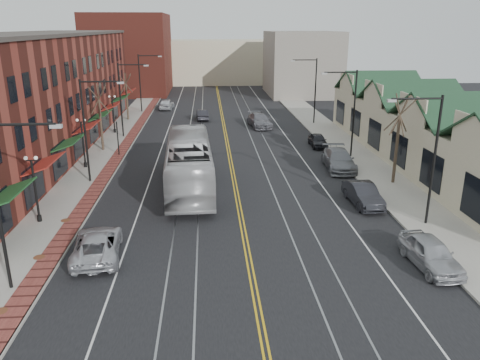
{
  "coord_description": "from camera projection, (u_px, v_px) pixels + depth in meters",
  "views": [
    {
      "loc": [
        -2.05,
        -20.14,
        11.93
      ],
      "look_at": [
        0.06,
        9.81,
        2.0
      ],
      "focal_mm": 35.0,
      "sensor_mm": 36.0,
      "label": 1
    }
  ],
  "objects": [
    {
      "name": "distant_car_far",
      "position": [
        167.0,
        104.0,
        69.94
      ],
      "size": [
        2.19,
        4.7,
        1.56
      ],
      "primitive_type": "imported",
      "rotation": [
        0.0,
        0.0,
        3.06
      ],
      "color": "silver",
      "rests_on": "ground"
    },
    {
      "name": "lamppost_l_2",
      "position": [
        83.0,
        144.0,
        40.35
      ],
      "size": [
        0.84,
        0.28,
        4.27
      ],
      "color": "black",
      "rests_on": "sidewalk_left"
    },
    {
      "name": "building_right",
      "position": [
        429.0,
        137.0,
        42.37
      ],
      "size": [
        8.0,
        36.0,
        4.6
      ],
      "primitive_type": "cube",
      "color": "#BDB191",
      "rests_on": "ground"
    },
    {
      "name": "parked_car_a",
      "position": [
        431.0,
        253.0,
        24.11
      ],
      "size": [
        2.1,
        4.64,
        1.55
      ],
      "primitive_type": "imported",
      "rotation": [
        0.0,
        0.0,
        0.06
      ],
      "color": "#A9ABB1",
      "rests_on": "ground"
    },
    {
      "name": "ground",
      "position": [
        253.0,
        281.0,
        22.95
      ],
      "size": [
        160.0,
        160.0,
        0.0
      ],
      "primitive_type": "plane",
      "color": "black",
      "rests_on": "ground"
    },
    {
      "name": "backdrop_right",
      "position": [
        301.0,
        63.0,
        83.79
      ],
      "size": [
        12.0,
        16.0,
        11.0
      ],
      "primitive_type": "cube",
      "color": "slate",
      "rests_on": "ground"
    },
    {
      "name": "traffic_signal",
      "position": [
        117.0,
        132.0,
        44.24
      ],
      "size": [
        0.18,
        0.15,
        3.8
      ],
      "color": "black",
      "rests_on": "sidewalk_left"
    },
    {
      "name": "parked_car_c",
      "position": [
        339.0,
        160.0,
        40.67
      ],
      "size": [
        2.74,
        5.93,
        1.68
      ],
      "primitive_type": "imported",
      "rotation": [
        0.0,
        0.0,
        -0.07
      ],
      "color": "slate",
      "rests_on": "ground"
    },
    {
      "name": "streetlight_r_0",
      "position": [
        428.0,
        148.0,
        27.8
      ],
      "size": [
        3.33,
        0.25,
        8.0
      ],
      "color": "black",
      "rests_on": "sidewalk_right"
    },
    {
      "name": "streetlight_l_0",
      "position": [
        5.0,
        190.0,
        20.64
      ],
      "size": [
        3.33,
        0.25,
        8.0
      ],
      "color": "black",
      "rests_on": "sidewalk_left"
    },
    {
      "name": "streetlight_l_2",
      "position": [
        124.0,
        92.0,
        50.94
      ],
      "size": [
        3.33,
        0.25,
        8.0
      ],
      "color": "black",
      "rests_on": "sidewalk_left"
    },
    {
      "name": "backdrop_mid",
      "position": [
        216.0,
        61.0,
        102.04
      ],
      "size": [
        22.0,
        14.0,
        9.0
      ],
      "primitive_type": "cube",
      "color": "#BDB191",
      "rests_on": "ground"
    },
    {
      "name": "transit_bus",
      "position": [
        189.0,
        163.0,
        35.73
      ],
      "size": [
        3.82,
        14.03,
        3.88
      ],
      "primitive_type": "imported",
      "rotation": [
        0.0,
        0.0,
        3.18
      ],
      "color": "#BBBABC",
      "rests_on": "ground"
    },
    {
      "name": "tree_left_far",
      "position": [
        127.0,
        96.0,
        60.87
      ],
      "size": [
        1.66,
        1.28,
        6.02
      ],
      "color": "#382B21",
      "rests_on": "sidewalk_left"
    },
    {
      "name": "manhole_mid",
      "position": [
        39.0,
        257.0,
        25.0
      ],
      "size": [
        0.6,
        0.6,
        0.02
      ],
      "primitive_type": "cylinder",
      "color": "#592D19",
      "rests_on": "sidewalk_left"
    },
    {
      "name": "distant_car_right",
      "position": [
        260.0,
        121.0,
        57.59
      ],
      "size": [
        2.95,
        5.85,
        1.63
      ],
      "primitive_type": "imported",
      "rotation": [
        0.0,
        0.0,
        0.12
      ],
      "color": "slate",
      "rests_on": "ground"
    },
    {
      "name": "manhole_near",
      "position": [
        0.0,
        311.0,
        20.26
      ],
      "size": [
        0.6,
        0.6,
        0.02
      ],
      "primitive_type": "cylinder",
      "color": "#592D19",
      "rests_on": "sidewalk_left"
    },
    {
      "name": "sidewalk_left",
      "position": [
        95.0,
        168.0,
        41.07
      ],
      "size": [
        4.0,
        120.0,
        0.15
      ],
      "primitive_type": "cube",
      "color": "gray",
      "rests_on": "ground"
    },
    {
      "name": "tree_left_near",
      "position": [
        100.0,
        116.0,
        45.64
      ],
      "size": [
        1.78,
        1.37,
        6.48
      ],
      "color": "#382B21",
      "rests_on": "sidewalk_left"
    },
    {
      "name": "streetlight_r_1",
      "position": [
        350.0,
        105.0,
        42.95
      ],
      "size": [
        3.33,
        0.25,
        8.0
      ],
      "color": "black",
      "rests_on": "sidewalk_right"
    },
    {
      "name": "streetlight_l_3",
      "position": [
        143.0,
        77.0,
        66.1
      ],
      "size": [
        3.33,
        0.25,
        8.0
      ],
      "color": "black",
      "rests_on": "sidewalk_left"
    },
    {
      "name": "sidewalk_right",
      "position": [
        362.0,
        162.0,
        42.67
      ],
      "size": [
        4.0,
        120.0,
        0.15
      ],
      "primitive_type": "cube",
      "color": "gray",
      "rests_on": "ground"
    },
    {
      "name": "backdrop_left",
      "position": [
        130.0,
        54.0,
        85.98
      ],
      "size": [
        14.0,
        18.0,
        14.0
      ],
      "primitive_type": "cube",
      "color": "maroon",
      "rests_on": "ground"
    },
    {
      "name": "streetlight_l_1",
      "position": [
        90.0,
        120.0,
        35.79
      ],
      "size": [
        3.33,
        0.25,
        8.0
      ],
      "color": "black",
      "rests_on": "sidewalk_left"
    },
    {
      "name": "streetlight_r_2",
      "position": [
        312.0,
        84.0,
        58.1
      ],
      "size": [
        3.33,
        0.25,
        8.0
      ],
      "color": "black",
      "rests_on": "sidewalk_right"
    },
    {
      "name": "parked_car_b",
      "position": [
        363.0,
        194.0,
        32.54
      ],
      "size": [
        1.82,
        4.67,
        1.52
      ],
      "primitive_type": "imported",
      "rotation": [
        0.0,
        0.0,
        0.05
      ],
      "color": "#222227",
      "rests_on": "ground"
    },
    {
      "name": "building_left",
      "position": [
        33.0,
        95.0,
        45.53
      ],
      "size": [
        10.0,
        50.0,
        11.0
      ],
      "primitive_type": "cube",
      "color": "maroon",
      "rests_on": "ground"
    },
    {
      "name": "lamppost_l_1",
      "position": [
        35.0,
        191.0,
        28.98
      ],
      "size": [
        0.84,
        0.28,
        4.27
      ],
      "color": "black",
      "rests_on": "sidewalk_left"
    },
    {
      "name": "lamppost_l_3",
      "position": [
        113.0,
        115.0,
        53.61
      ],
      "size": [
        0.84,
        0.28,
        4.27
      ],
      "color": "black",
      "rests_on": "sidewalk_left"
    },
    {
      "name": "tree_right_mid",
      "position": [
        398.0,
        138.0,
        35.87
      ],
      "size": [
        1.9,
        1.46,
        6.93
      ],
      "color": "#382B21",
      "rests_on": "sidewalk_right"
    },
    {
      "name": "manhole_far",
      "position": [
        66.0,
        220.0,
        29.73
      ],
      "size": [
        0.6,
        0.6,
        0.02
      ],
      "primitive_type": "cylinder",
      "color": "#592D19",
      "rests_on": "sidewalk_left"
    },
    {
      "name": "distant_car_left",
      "position": [
        202.0,
        115.0,
        62.12
      ],
      "size": [
        1.72,
        4.23,
        1.37
      ],
      "primitive_type": "imported",
      "rotation": [
        0.0,
        0.0,
        3.21
      ],
      "color": "#222227",
      "rests_on": "ground"
    },
    {
      "name": "parked_car_d",
      "position": [
        318.0,
        140.0,
        48.27
      ],
      "size": [
        1.6,
        3.9,
        1.32
      ],
      "primitive_type": "imported",
      "rotation": [
        0.0,
        0.0,
        -0.01
      ],
      "color": "black",
      "rests_on": "ground"
    },
    {
      "name": "parked_suv",
      "position": [
        97.0,
        245.0,
        25.16
      ],
      "size": [
        2.99,
        5.46,
        1.45
      ],
      "primitive_type": "imported",
      "rotation": [
        0.0,
        0.0,
        3.26
      ],
      "color": "#BBBCC3",
      "rests_on": "ground"
    }
  ]
}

